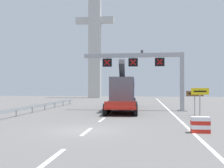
{
  "coord_description": "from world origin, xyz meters",
  "views": [
    {
      "loc": [
        3.49,
        -15.13,
        2.55
      ],
      "look_at": [
        0.06,
        12.83,
        2.88
      ],
      "focal_mm": 41.98,
      "sensor_mm": 36.0,
      "label": 1
    }
  ],
  "objects": [
    {
      "name": "ground",
      "position": [
        0.0,
        0.0,
        0.0
      ],
      "size": [
        112.0,
        112.0,
        0.0
      ],
      "primitive_type": "plane",
      "color": "slate"
    },
    {
      "name": "bridge_pylon_distant",
      "position": [
        -8.03,
        45.48,
        15.12
      ],
      "size": [
        9.0,
        2.0,
        29.47
      ],
      "color": "#B7B7B2",
      "rests_on": "ground"
    },
    {
      "name": "edge_line_right",
      "position": [
        6.2,
        12.0,
        0.01
      ],
      "size": [
        0.2,
        63.0,
        0.01
      ],
      "primitive_type": "cube",
      "color": "silver",
      "rests_on": "ground"
    },
    {
      "name": "heavy_haul_truck_red",
      "position": [
        1.09,
        15.14,
        1.99
      ],
      "size": [
        3.57,
        14.15,
        5.3
      ],
      "color": "red",
      "rests_on": "ground"
    },
    {
      "name": "crash_barrier_striped",
      "position": [
        6.6,
        -0.07,
        0.45
      ],
      "size": [
        1.01,
        0.51,
        0.9
      ],
      "color": "red",
      "rests_on": "ground"
    },
    {
      "name": "tourist_info_sign_brown",
      "position": [
        8.01,
        9.1,
        1.68
      ],
      "size": [
        1.51,
        0.15,
        2.2
      ],
      "color": "#9EA0A5",
      "rests_on": "ground"
    },
    {
      "name": "guardrail_left",
      "position": [
        -7.43,
        11.01,
        0.56
      ],
      "size": [
        0.13,
        26.02,
        0.76
      ],
      "color": "#999EA3",
      "rests_on": "ground"
    },
    {
      "name": "lane_markings",
      "position": [
        0.23,
        27.04,
        0.01
      ],
      "size": [
        0.2,
        68.68,
        0.01
      ],
      "color": "silver",
      "rests_on": "ground"
    },
    {
      "name": "overhead_lane_gantry",
      "position": [
        3.75,
        13.54,
        5.04
      ],
      "size": [
        11.11,
        0.9,
        6.56
      ],
      "color": "#9EA0A5",
      "rests_on": "ground"
    },
    {
      "name": "exit_sign_yellow",
      "position": [
        8.06,
        7.11,
        1.87
      ],
      "size": [
        1.42,
        0.15,
        2.47
      ],
      "color": "#9EA0A5",
      "rests_on": "ground"
    }
  ]
}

